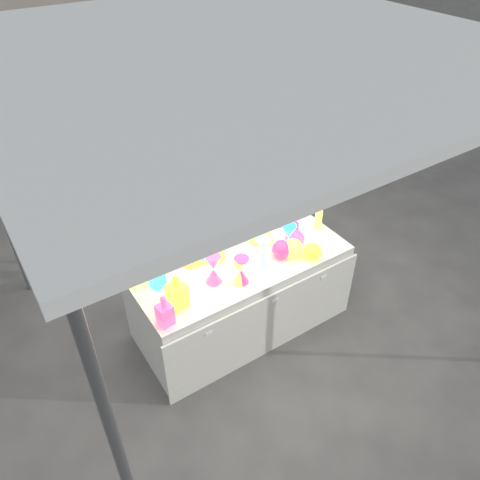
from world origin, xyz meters
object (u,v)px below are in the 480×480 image
hourglass_0 (213,269)px  globe_0 (312,252)px  lampshade_0 (190,249)px  cardboard_box_closed (117,200)px  decanter_0 (177,291)px  bottle_0 (130,268)px  display_table (241,293)px

hourglass_0 → globe_0: 0.85m
globe_0 → lampshade_0: size_ratio=0.59×
cardboard_box_closed → decanter_0: size_ratio=1.70×
bottle_0 → decanter_0: bearing=-65.2°
display_table → lampshade_0: lampshade_0 is taller
decanter_0 → bottle_0: bearing=103.4°
cardboard_box_closed → bottle_0: bearing=-107.3°
bottle_0 → decanter_0: size_ratio=1.12×
bottle_0 → decanter_0: (0.18, -0.40, -0.02)m
display_table → cardboard_box_closed: (-0.25, 2.30, -0.19)m
decanter_0 → globe_0: decanter_0 is taller
display_table → hourglass_0: (-0.31, -0.10, 0.50)m
cardboard_box_closed → globe_0: size_ratio=3.34×
display_table → hourglass_0: 0.60m
hourglass_0 → cardboard_box_closed: bearing=88.5°
display_table → hourglass_0: bearing=-162.2°
lampshade_0 → cardboard_box_closed: bearing=102.0°
cardboard_box_closed → globe_0: globe_0 is taller
lampshade_0 → decanter_0: bearing=-114.5°
decanter_0 → hourglass_0: bearing=2.1°
bottle_0 → hourglass_0: size_ratio=1.31×
lampshade_0 → bottle_0: bearing=-165.6°
cardboard_box_closed → lampshade_0: bearing=-93.9°
cardboard_box_closed → globe_0: 2.78m
cardboard_box_closed → hourglass_0: (-0.06, -2.40, 0.69)m
decanter_0 → globe_0: size_ratio=1.96×
globe_0 → lampshade_0: lampshade_0 is taller
hourglass_0 → display_table: bearing=17.8°
display_table → globe_0: globe_0 is taller
bottle_0 → hourglass_0: bottle_0 is taller
bottle_0 → globe_0: bottle_0 is taller
cardboard_box_closed → lampshade_0: size_ratio=1.96×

